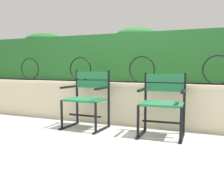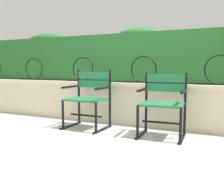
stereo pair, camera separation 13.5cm
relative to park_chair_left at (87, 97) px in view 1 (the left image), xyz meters
name	(u,v)px [view 1 (the left image)]	position (x,y,z in m)	size (l,w,h in m)	color
ground_plane	(109,137)	(0.52, -0.34, -0.47)	(60.00, 60.00, 0.00)	#ADADA8
stone_wall	(131,103)	(0.52, 0.54, -0.13)	(7.71, 0.41, 0.68)	beige
iron_arch_fence	(113,71)	(0.22, 0.46, 0.39)	(7.17, 0.02, 0.42)	black
hedge_row	(139,56)	(0.50, 1.00, 0.65)	(7.56, 0.58, 0.94)	#236028
park_chair_left	(87,97)	(0.00, 0.00, 0.00)	(0.62, 0.53, 0.87)	#237547
park_chair_right	(163,102)	(1.15, 0.00, -0.01)	(0.61, 0.55, 0.84)	#237547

